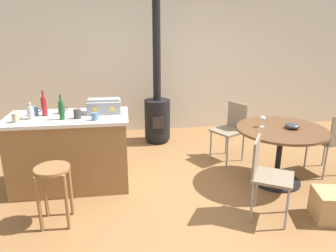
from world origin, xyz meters
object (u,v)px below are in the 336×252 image
Objects in this scene: bottle_2 at (31,113)px; cup_4 at (77,114)px; toolbox at (104,106)px; cup_3 at (16,118)px; wooden_stool at (54,182)px; bottle_1 at (44,106)px; serving_bowl at (292,126)px; folding_chair_far at (332,138)px; bottle_0 at (61,110)px; folding_chair_left at (231,127)px; wine_glass at (263,119)px; folding_chair_near at (266,172)px; cup_1 at (95,116)px; kitchen_island at (71,152)px; cup_0 at (35,111)px; wood_stove at (157,110)px; cardboard_box at (333,206)px; cup_2 at (62,109)px; dining_table at (280,141)px.

cup_4 is at bearing -5.53° from bottle_2.
cup_3 is (-0.97, -0.27, -0.03)m from toolbox.
cup_3 reaches higher than wooden_stool.
bottle_2 is (-0.13, -0.12, -0.04)m from bottle_1.
serving_bowl is (3.02, -0.35, -0.27)m from bottle_1.
bottle_0 is at bearing 179.57° from folding_chair_far.
bottle_0 is 2.60× the size of cup_3.
bottle_1 reaches higher than folding_chair_left.
bottle_0 reaches higher than wine_glass.
bottle_1 is at bearing 156.81° from cup_4.
cup_1 is at bearing 156.41° from folding_chair_near.
bottle_1 reaches higher than kitchen_island.
kitchen_island is 0.64m from bottle_1.
folding_chair_near is at bearing -95.06° from folding_chair_left.
cup_0 is at bearing 157.17° from cup_1.
wood_stove is (1.25, 1.46, 0.10)m from kitchen_island.
cup_2 is at bearing 156.15° from cardboard_box.
wooden_stool is 1.56× the size of toolbox.
bottle_2 is at bearing 175.80° from serving_bowl.
kitchen_island is at bearing 157.82° from cardboard_box.
cup_0 is at bearing 172.94° from serving_bowl.
toolbox is (-1.68, 1.08, 0.49)m from folding_chair_near.
cup_0 is (-0.39, 0.09, 0.52)m from kitchen_island.
cup_2 is 2.87m from serving_bowl.
cup_4 reaches higher than dining_table.
folding_chair_left is at bearing 13.53° from kitchen_island.
kitchen_island is at bearing 177.22° from folding_chair_far.
wood_stove is 20.67× the size of cup_0.
folding_chair_left is 4.37× the size of bottle_2.
wooden_stool is 2.73m from dining_table.
bottle_0 is at bearing -153.81° from toolbox.
folding_chair_near is at bearing -32.77° from toolbox.
serving_bowl is (2.61, -0.18, -0.21)m from cup_4.
dining_table is 2.94× the size of cardboard_box.
cup_4 is 2.27m from wine_glass.
cup_1 is 0.87m from cup_3.
toolbox is 0.52m from cup_2.
folding_chair_near reaches higher than cardboard_box.
wood_stove reaches higher than cup_1.
cardboard_box is (2.82, -1.15, -0.31)m from kitchen_island.
bottle_2 reaches higher than folding_chair_left.
wine_glass reaches higher than folding_chair_left.
bottle_2 is (-0.34, 0.75, 0.53)m from wooden_stool.
bottle_2 is at bearing -169.36° from toolbox.
wooden_stool is 5.44× the size of cup_2.
cup_3 is at bearing 178.01° from serving_bowl.
wine_glass reaches higher than cardboard_box.
folding_chair_far is 2.86× the size of bottle_1.
dining_table is at bearing -8.62° from cup_2.
bottle_0 is 0.18m from cup_4.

